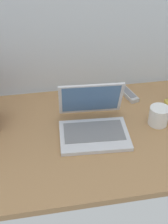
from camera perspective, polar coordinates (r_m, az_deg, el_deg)
name	(u,v)px	position (r m, az deg, el deg)	size (l,w,h in m)	color
desk	(75,136)	(1.37, -1.70, -4.72)	(1.60, 0.76, 0.03)	#A87A4C
laptop	(93,122)	(1.35, 1.75, -2.00)	(0.32, 0.31, 0.21)	silver
coffee_mug	(159,116)	(1.43, 14.33, -0.66)	(0.13, 0.09, 0.09)	white
remote_control_near	(128,94)	(1.62, 8.47, 3.55)	(0.08, 0.17, 0.02)	#B7B7B7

